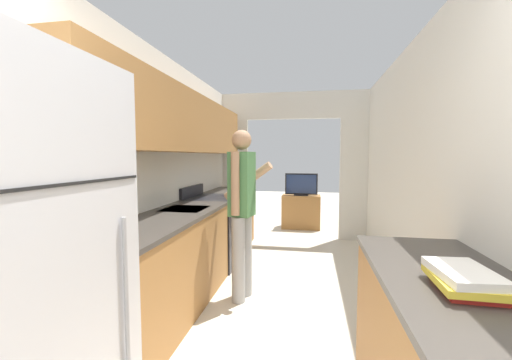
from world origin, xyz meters
TOP-DOWN VIEW (x-y plane):
  - wall_left at (-1.19, 2.30)m, footprint 0.38×7.34m
  - wall_right at (1.27, 1.87)m, footprint 0.06×7.34m
  - wall_far_with_doorway at (0.00, 4.97)m, footprint 2.88×0.06m
  - counter_left at (-0.94, 2.76)m, footprint 0.62×3.75m
  - refrigerator at (-0.90, 0.60)m, footprint 0.71×0.84m
  - range_oven at (-0.93, 3.43)m, footprint 0.66×0.74m
  - person at (-0.35, 2.52)m, footprint 0.54×0.43m
  - book_stack at (0.92, 0.87)m, footprint 0.23×0.31m
  - tv_cabinet at (0.13, 5.73)m, footprint 0.74×0.42m
  - television at (0.13, 5.69)m, footprint 0.62×0.16m

SIDE VIEW (x-z plane):
  - tv_cabinet at x=0.13m, z-range 0.00..0.65m
  - counter_left at x=-0.94m, z-range 0.00..0.89m
  - range_oven at x=-0.93m, z-range -0.06..0.96m
  - television at x=0.13m, z-range 0.65..1.08m
  - person at x=-0.35m, z-range 0.06..1.73m
  - refrigerator at x=-0.90m, z-range 0.00..1.83m
  - book_stack at x=0.92m, z-range 0.89..0.98m
  - wall_right at x=1.27m, z-range 0.00..2.50m
  - wall_far_with_doorway at x=0.00m, z-range 0.18..2.68m
  - wall_left at x=-1.19m, z-range 0.22..2.72m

